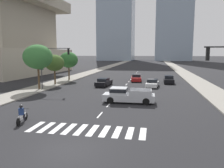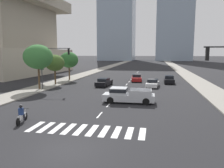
% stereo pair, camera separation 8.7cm
% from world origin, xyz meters
% --- Properties ---
extents(ground_plane, '(800.00, 800.00, 0.00)m').
position_xyz_m(ground_plane, '(0.00, 0.00, 0.00)').
color(ground_plane, '#232326').
extents(sidewalk_east, '(4.00, 260.00, 0.15)m').
position_xyz_m(sidewalk_east, '(12.99, 30.00, 0.07)').
color(sidewalk_east, gray).
rests_on(sidewalk_east, ground).
extents(sidewalk_west, '(4.00, 260.00, 0.15)m').
position_xyz_m(sidewalk_west, '(-12.99, 30.00, 0.07)').
color(sidewalk_west, gray).
rests_on(sidewalk_west, ground).
extents(crosswalk_near, '(8.55, 2.41, 0.01)m').
position_xyz_m(crosswalk_near, '(-0.00, 3.56, 0.00)').
color(crosswalk_near, silver).
rests_on(crosswalk_near, ground).
extents(lane_divider_center, '(0.14, 50.00, 0.01)m').
position_xyz_m(lane_divider_center, '(0.00, 31.56, 0.00)').
color(lane_divider_center, silver).
rests_on(lane_divider_center, ground).
extents(motorcycle_lead, '(0.78, 2.13, 1.49)m').
position_xyz_m(motorcycle_lead, '(-5.57, 4.21, 0.58)').
color(motorcycle_lead, black).
rests_on(motorcycle_lead, ground).
extents(pickup_truck, '(5.75, 2.16, 1.67)m').
position_xyz_m(pickup_truck, '(1.72, 13.13, 0.81)').
color(pickup_truck, '#B7BABF').
rests_on(pickup_truck, ground).
extents(sedan_black_0, '(2.21, 4.80, 1.31)m').
position_xyz_m(sedan_black_0, '(-3.57, 25.07, 0.61)').
color(sedan_black_0, black).
rests_on(sedan_black_0, ground).
extents(sedan_red_1, '(2.26, 4.90, 1.38)m').
position_xyz_m(sedan_red_1, '(1.34, 32.62, 0.63)').
color(sedan_red_1, maroon).
rests_on(sedan_red_1, ground).
extents(sedan_white_2, '(2.23, 4.75, 1.26)m').
position_xyz_m(sedan_white_2, '(4.54, 25.57, 0.58)').
color(sedan_white_2, silver).
rests_on(sedan_white_2, ground).
extents(sedan_black_3, '(1.85, 4.41, 1.39)m').
position_xyz_m(sedan_black_3, '(7.50, 30.69, 0.64)').
color(sedan_black_3, black).
rests_on(sedan_black_3, ground).
extents(traffic_signal_far, '(4.88, 0.28, 6.46)m').
position_xyz_m(traffic_signal_far, '(-10.16, 19.29, 4.57)').
color(traffic_signal_far, '#333335').
rests_on(traffic_signal_far, sidewalk_west).
extents(street_tree_nearest, '(4.27, 4.27, 6.64)m').
position_xyz_m(street_tree_nearest, '(-12.19, 19.10, 4.96)').
color(street_tree_nearest, '#4C3823').
rests_on(street_tree_nearest, sidewalk_west).
extents(street_tree_second, '(3.34, 3.34, 5.12)m').
position_xyz_m(street_tree_second, '(-12.19, 24.63, 3.84)').
color(street_tree_second, '#4C3823').
rests_on(street_tree_second, sidewalk_west).
extents(street_tree_third, '(3.72, 3.72, 5.59)m').
position_xyz_m(street_tree_third, '(-12.19, 31.22, 4.14)').
color(street_tree_third, '#4C3823').
rests_on(street_tree_third, sidewalk_west).
extents(office_tower_left_skyline, '(24.88, 27.35, 94.09)m').
position_xyz_m(office_tower_left_skyline, '(-23.16, 156.83, 42.47)').
color(office_tower_left_skyline, '#8C9EB2').
rests_on(office_tower_left_skyline, ground).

